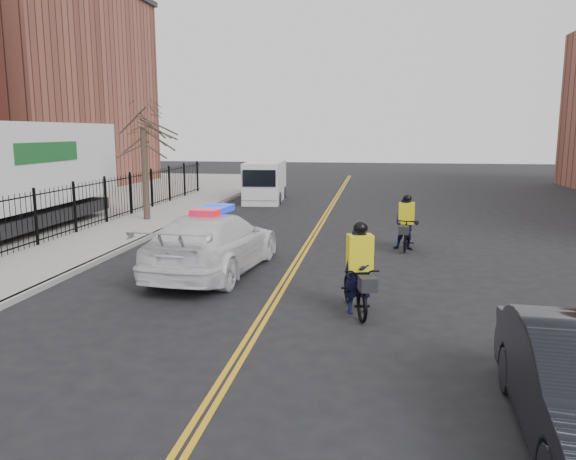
{
  "coord_description": "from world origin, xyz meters",
  "views": [
    {
      "loc": [
        2.31,
        -13.18,
        3.96
      ],
      "look_at": [
        -0.02,
        1.74,
        1.3
      ],
      "focal_mm": 35.0,
      "sensor_mm": 36.0,
      "label": 1
    }
  ],
  "objects_px": {
    "cyclist_near": "(359,281)",
    "cyclist_far": "(406,228)",
    "cargo_van": "(265,182)",
    "police_cruiser": "(213,243)"
  },
  "relations": [
    {
      "from": "police_cruiser",
      "to": "cyclist_far",
      "type": "distance_m",
      "value": 6.85
    },
    {
      "from": "police_cruiser",
      "to": "cargo_van",
      "type": "bearing_deg",
      "value": -78.5
    },
    {
      "from": "cyclist_near",
      "to": "cyclist_far",
      "type": "height_order",
      "value": "cyclist_near"
    },
    {
      "from": "cyclist_near",
      "to": "cyclist_far",
      "type": "xyz_separation_m",
      "value": [
        1.36,
        6.99,
        0.03
      ]
    },
    {
      "from": "cargo_van",
      "to": "cyclist_far",
      "type": "relative_size",
      "value": 2.85
    },
    {
      "from": "police_cruiser",
      "to": "cargo_van",
      "type": "height_order",
      "value": "cargo_van"
    },
    {
      "from": "cargo_van",
      "to": "cyclist_near",
      "type": "xyz_separation_m",
      "value": [
        5.98,
        -19.53,
        -0.39
      ]
    },
    {
      "from": "cargo_van",
      "to": "cyclist_far",
      "type": "bearing_deg",
      "value": -63.97
    },
    {
      "from": "police_cruiser",
      "to": "cyclist_near",
      "type": "distance_m",
      "value": 5.12
    },
    {
      "from": "cargo_van",
      "to": "cyclist_far",
      "type": "xyz_separation_m",
      "value": [
        7.33,
        -12.53,
        -0.35
      ]
    }
  ]
}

